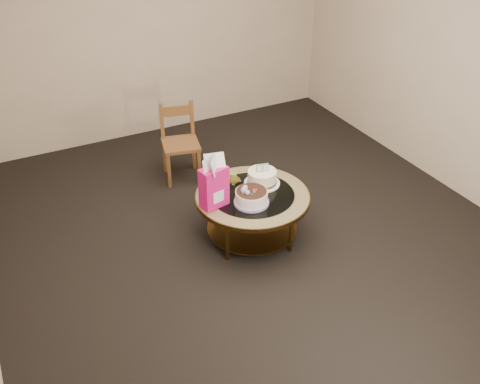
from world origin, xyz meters
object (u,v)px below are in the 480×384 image
coffee_table (252,202)px  gift_bag (214,182)px  decorated_cake (251,198)px  dining_chair (180,142)px  cream_cake (262,178)px

coffee_table → gift_bag: 0.48m
decorated_cake → dining_chair: 1.43m
cream_cake → dining_chair: 1.23m
decorated_cake → dining_chair: bearing=93.7°
gift_bag → cream_cake: bearing=0.3°
cream_cake → gift_bag: 0.56m
cream_cake → gift_bag: gift_bag is taller
coffee_table → gift_bag: gift_bag is taller
cream_cake → dining_chair: bearing=118.8°
coffee_table → decorated_cake: bearing=-122.6°
cream_cake → gift_bag: size_ratio=0.70×
decorated_cake → dining_chair: (-0.09, 1.42, -0.10)m
gift_bag → dining_chair: bearing=69.2°
cream_cake → dining_chair: (-0.33, 1.18, -0.11)m
decorated_cake → cream_cake: size_ratio=0.93×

